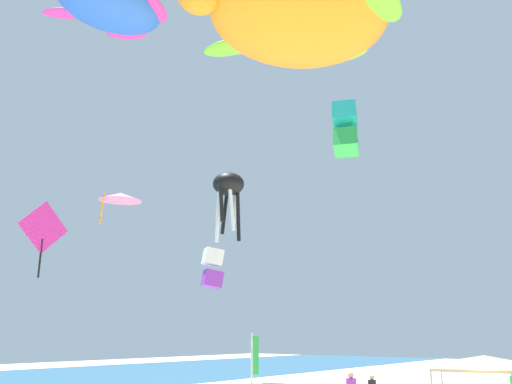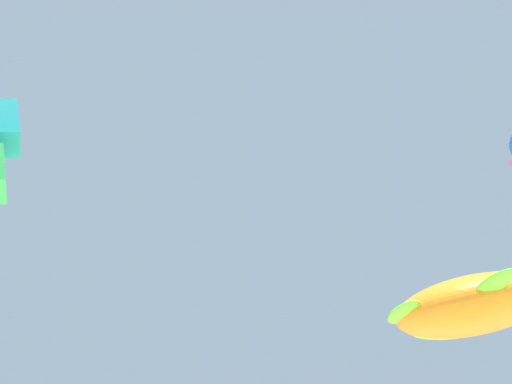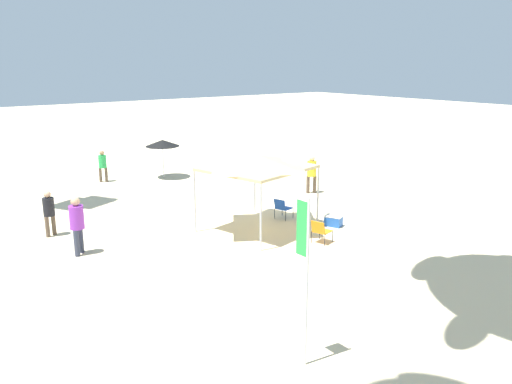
{
  "view_description": "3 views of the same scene",
  "coord_description": "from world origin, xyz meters",
  "px_view_note": "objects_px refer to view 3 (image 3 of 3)",
  "views": [
    {
      "loc": [
        -21.03,
        -4.72,
        3.44
      ],
      "look_at": [
        -1.88,
        10.37,
        10.07
      ],
      "focal_mm": 36.86,
      "sensor_mm": 36.0,
      "label": 1
    },
    {
      "loc": [
        -2.66,
        23.39,
        5.49
      ],
      "look_at": [
        -1.88,
        15.18,
        10.88
      ],
      "focal_mm": 38.7,
      "sensor_mm": 36.0,
      "label": 2
    },
    {
      "loc": [
        -15.15,
        11.82,
        5.97
      ],
      "look_at": [
        -0.2,
        0.54,
        1.2
      ],
      "focal_mm": 36.25,
      "sensor_mm": 36.0,
      "label": 3
    }
  ],
  "objects_px": {
    "cooler_box": "(333,221)",
    "person_kite_handler": "(312,171)",
    "person_watching_sky": "(77,221)",
    "canopy_tent": "(257,163)",
    "folding_chair_right_of_tent": "(282,207)",
    "person_beachcomber": "(103,164)",
    "banner_flag": "(305,266)",
    "folding_chair_near_cooler": "(321,230)",
    "beach_umbrella": "(162,143)",
    "person_by_tent": "(49,210)"
  },
  "relations": [
    {
      "from": "banner_flag",
      "to": "person_watching_sky",
      "type": "relative_size",
      "value": 1.86
    },
    {
      "from": "person_kite_handler",
      "to": "canopy_tent",
      "type": "bearing_deg",
      "value": 56.57
    },
    {
      "from": "banner_flag",
      "to": "folding_chair_near_cooler",
      "type": "bearing_deg",
      "value": -46.67
    },
    {
      "from": "banner_flag",
      "to": "person_watching_sky",
      "type": "distance_m",
      "value": 9.01
    },
    {
      "from": "folding_chair_right_of_tent",
      "to": "cooler_box",
      "type": "xyz_separation_m",
      "value": [
        -1.85,
        -0.94,
        -0.27
      ]
    },
    {
      "from": "folding_chair_near_cooler",
      "to": "banner_flag",
      "type": "relative_size",
      "value": 0.23
    },
    {
      "from": "canopy_tent",
      "to": "person_kite_handler",
      "type": "xyz_separation_m",
      "value": [
        2.7,
        -5.19,
        -1.43
      ]
    },
    {
      "from": "banner_flag",
      "to": "person_beachcomber",
      "type": "height_order",
      "value": "banner_flag"
    },
    {
      "from": "canopy_tent",
      "to": "person_watching_sky",
      "type": "height_order",
      "value": "canopy_tent"
    },
    {
      "from": "cooler_box",
      "to": "person_beachcomber",
      "type": "bearing_deg",
      "value": 18.75
    },
    {
      "from": "person_by_tent",
      "to": "person_beachcomber",
      "type": "bearing_deg",
      "value": -151.66
    },
    {
      "from": "folding_chair_near_cooler",
      "to": "person_watching_sky",
      "type": "bearing_deg",
      "value": 45.35
    },
    {
      "from": "canopy_tent",
      "to": "folding_chair_near_cooler",
      "type": "distance_m",
      "value": 3.29
    },
    {
      "from": "person_kite_handler",
      "to": "cooler_box",
      "type": "bearing_deg",
      "value": 85.7
    },
    {
      "from": "person_watching_sky",
      "to": "person_beachcomber",
      "type": "height_order",
      "value": "person_watching_sky"
    },
    {
      "from": "person_watching_sky",
      "to": "person_kite_handler",
      "type": "xyz_separation_m",
      "value": [
        1.34,
        -11.25,
        -0.06
      ]
    },
    {
      "from": "beach_umbrella",
      "to": "person_kite_handler",
      "type": "relative_size",
      "value": 1.15
    },
    {
      "from": "folding_chair_right_of_tent",
      "to": "person_beachcomber",
      "type": "xyz_separation_m",
      "value": [
        10.31,
        3.19,
        0.47
      ]
    },
    {
      "from": "folding_chair_right_of_tent",
      "to": "folding_chair_near_cooler",
      "type": "distance_m",
      "value": 3.02
    },
    {
      "from": "banner_flag",
      "to": "person_kite_handler",
      "type": "distance_m",
      "value": 14.07
    },
    {
      "from": "person_by_tent",
      "to": "person_kite_handler",
      "type": "bearing_deg",
      "value": 146.45
    },
    {
      "from": "person_watching_sky",
      "to": "person_kite_handler",
      "type": "height_order",
      "value": "person_watching_sky"
    },
    {
      "from": "cooler_box",
      "to": "person_by_tent",
      "type": "distance_m",
      "value": 10.16
    },
    {
      "from": "person_by_tent",
      "to": "beach_umbrella",
      "type": "bearing_deg",
      "value": -169.65
    },
    {
      "from": "person_by_tent",
      "to": "person_beachcomber",
      "type": "height_order",
      "value": "person_by_tent"
    },
    {
      "from": "folding_chair_near_cooler",
      "to": "cooler_box",
      "type": "distance_m",
      "value": 2.04
    },
    {
      "from": "folding_chair_right_of_tent",
      "to": "person_by_tent",
      "type": "bearing_deg",
      "value": 51.32
    },
    {
      "from": "folding_chair_right_of_tent",
      "to": "person_watching_sky",
      "type": "distance_m",
      "value": 7.67
    },
    {
      "from": "cooler_box",
      "to": "beach_umbrella",
      "type": "bearing_deg",
      "value": 6.44
    },
    {
      "from": "banner_flag",
      "to": "person_by_tent",
      "type": "distance_m",
      "value": 11.4
    },
    {
      "from": "person_kite_handler",
      "to": "folding_chair_right_of_tent",
      "type": "bearing_deg",
      "value": 61.05
    },
    {
      "from": "cooler_box",
      "to": "person_kite_handler",
      "type": "xyz_separation_m",
      "value": [
        4.14,
        -2.73,
        0.84
      ]
    },
    {
      "from": "cooler_box",
      "to": "person_watching_sky",
      "type": "height_order",
      "value": "person_watching_sky"
    },
    {
      "from": "beach_umbrella",
      "to": "banner_flag",
      "type": "height_order",
      "value": "banner_flag"
    },
    {
      "from": "canopy_tent",
      "to": "cooler_box",
      "type": "relative_size",
      "value": 5.48
    },
    {
      "from": "folding_chair_near_cooler",
      "to": "cooler_box",
      "type": "bearing_deg",
      "value": -72.95
    },
    {
      "from": "cooler_box",
      "to": "person_watching_sky",
      "type": "xyz_separation_m",
      "value": [
        2.8,
        8.52,
        0.9
      ]
    },
    {
      "from": "person_watching_sky",
      "to": "person_by_tent",
      "type": "relative_size",
      "value": 1.16
    },
    {
      "from": "cooler_box",
      "to": "person_watching_sky",
      "type": "relative_size",
      "value": 0.39
    },
    {
      "from": "folding_chair_right_of_tent",
      "to": "folding_chair_near_cooler",
      "type": "xyz_separation_m",
      "value": [
        -2.92,
        0.77,
        0.0
      ]
    },
    {
      "from": "folding_chair_near_cooler",
      "to": "banner_flag",
      "type": "distance_m",
      "value": 7.39
    },
    {
      "from": "folding_chair_right_of_tent",
      "to": "canopy_tent",
      "type": "bearing_deg",
      "value": 89.72
    },
    {
      "from": "canopy_tent",
      "to": "person_beachcomber",
      "type": "xyz_separation_m",
      "value": [
        10.72,
        1.66,
        -1.52
      ]
    },
    {
      "from": "folding_chair_near_cooler",
      "to": "person_beachcomber",
      "type": "distance_m",
      "value": 13.45
    },
    {
      "from": "canopy_tent",
      "to": "folding_chair_right_of_tent",
      "type": "bearing_deg",
      "value": -74.83
    },
    {
      "from": "folding_chair_near_cooler",
      "to": "beach_umbrella",
      "type": "bearing_deg",
      "value": -17.13
    },
    {
      "from": "canopy_tent",
      "to": "banner_flag",
      "type": "height_order",
      "value": "banner_flag"
    },
    {
      "from": "canopy_tent",
      "to": "person_watching_sky",
      "type": "distance_m",
      "value": 6.36
    },
    {
      "from": "folding_chair_right_of_tent",
      "to": "cooler_box",
      "type": "height_order",
      "value": "folding_chair_right_of_tent"
    },
    {
      "from": "folding_chair_near_cooler",
      "to": "person_by_tent",
      "type": "height_order",
      "value": "person_by_tent"
    }
  ]
}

